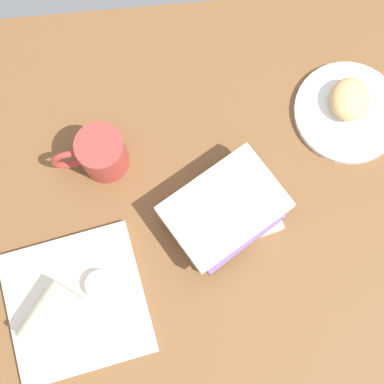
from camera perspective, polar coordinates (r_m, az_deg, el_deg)
The scene contains 8 objects.
dining_table at distance 112.64cm, azimuth 4.38°, elevation -1.42°, with size 110.00×90.00×4.00cm, color brown.
round_plate at distance 119.57cm, azimuth 15.47°, elevation 7.77°, with size 21.83×21.83×1.40cm, color white.
scone_pastry at distance 117.24cm, azimuth 15.68°, elevation 9.02°, with size 9.25×8.06×4.90cm, color #DEB06F.
square_plate at distance 109.12cm, azimuth -11.59°, elevation -10.94°, with size 25.10×25.10×1.60cm, color silver.
sauce_cup at distance 106.34cm, azimuth -9.21°, elevation -9.30°, with size 5.41×5.41×2.56cm.
breakfast_wrap at distance 105.73cm, azimuth -14.17°, elevation -12.06°, with size 6.86×6.86×11.24cm, color beige.
book_stack at distance 105.97cm, azimuth 3.38°, elevation -1.96°, with size 25.81×23.58×7.80cm.
coffee_mug at distance 108.96cm, azimuth -9.25°, elevation 3.84°, with size 14.57×9.18×10.28cm.
Camera 1 is at (10.90, 23.32, 111.66)cm, focal length 52.75 mm.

